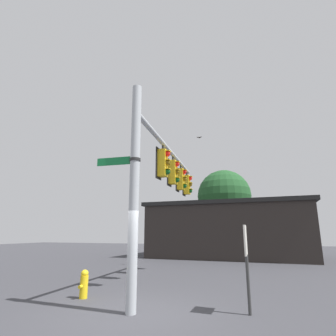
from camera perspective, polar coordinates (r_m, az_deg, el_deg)
ground_plane at (r=7.57m, az=-7.85°, el=-28.12°), size 80.00×80.00×0.00m
signal_pole at (r=7.40m, az=-7.10°, el=-4.52°), size 0.27×0.27×6.13m
mast_arm at (r=11.74m, az=0.60°, el=3.27°), size 8.22×0.83×0.18m
traffic_light_nearest_pole at (r=10.32m, az=-1.00°, el=1.07°), size 0.54×0.49×1.31m
traffic_light_mid_inner at (r=11.88m, az=1.13°, el=-0.86°), size 0.54×0.49×1.31m
traffic_light_mid_outer at (r=13.46m, az=2.77°, el=-2.34°), size 0.54×0.49×1.31m
traffic_light_arm_end at (r=15.05m, az=4.06°, el=-3.50°), size 0.54×0.49×1.31m
street_name_sign at (r=7.69m, az=-9.07°, el=1.55°), size 0.31×1.30×0.22m
bird_flying at (r=17.17m, az=6.57°, el=6.40°), size 0.24×0.35×0.11m
storefront_building at (r=23.77m, az=12.91°, el=-12.54°), size 8.72×12.97×4.31m
tree_by_storefront at (r=25.72m, az=11.69°, el=-5.88°), size 4.86×4.86×7.63m
fire_hydrant at (r=9.37m, az=-17.22°, el=-22.19°), size 0.35×0.24×0.82m
historical_marker at (r=7.46m, az=16.12°, el=-17.00°), size 0.60×0.08×2.13m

